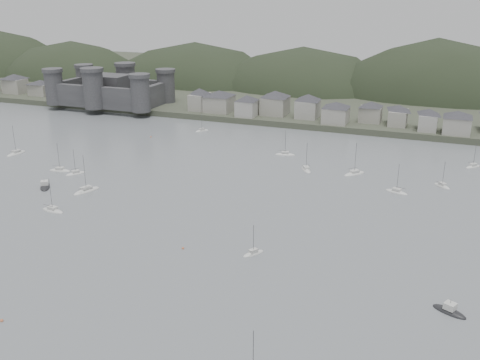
% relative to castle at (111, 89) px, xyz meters
% --- Properties ---
extents(ground, '(900.00, 900.00, 0.00)m').
position_rel_castle_xyz_m(ground, '(120.00, -179.80, -10.96)').
color(ground, slate).
rests_on(ground, ground).
extents(far_shore_land, '(900.00, 250.00, 3.00)m').
position_rel_castle_xyz_m(far_shore_land, '(120.00, 115.20, -9.46)').
color(far_shore_land, '#383D2D').
rests_on(far_shore_land, ground).
extents(forested_ridge, '(851.55, 103.94, 102.57)m').
position_rel_castle_xyz_m(forested_ridge, '(124.83, 89.60, -22.25)').
color(forested_ridge, black).
rests_on(forested_ridge, ground).
extents(castle, '(66.00, 43.00, 20.00)m').
position_rel_castle_xyz_m(castle, '(0.00, 0.00, 0.00)').
color(castle, '#38383B').
rests_on(castle, far_shore_land).
extents(waterfront_town, '(451.48, 28.46, 12.92)m').
position_rel_castle_xyz_m(waterfront_town, '(170.59, 3.54, -2.30)').
color(waterfront_town, '#9C998F').
rests_on(waterfront_town, far_shore_land).
extents(sailboat_lead, '(6.57, 6.53, 9.62)m').
position_rel_castle_xyz_m(sailboat_lead, '(181.24, -70.01, -10.78)').
color(sailboat_lead, silver).
rests_on(sailboat_lead, ground).
extents(moored_fleet, '(248.86, 169.62, 13.70)m').
position_rel_castle_xyz_m(moored_fleet, '(109.20, -120.19, -10.79)').
color(moored_fleet, silver).
rests_on(moored_fleet, ground).
extents(motor_launch_near, '(7.80, 5.61, 3.77)m').
position_rel_castle_xyz_m(motor_launch_near, '(184.90, -150.59, -10.67)').
color(motor_launch_near, black).
rests_on(motor_launch_near, ground).
extents(motor_launch_far, '(7.87, 8.87, 4.08)m').
position_rel_castle_xyz_m(motor_launch_far, '(54.18, -120.37, -10.68)').
color(motor_launch_far, black).
rests_on(motor_launch_far, ground).
extents(mooring_buoys, '(147.37, 154.25, 0.70)m').
position_rel_castle_xyz_m(mooring_buoys, '(120.85, -132.41, -10.81)').
color(mooring_buoys, '#CB6C43').
rests_on(mooring_buoys, ground).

